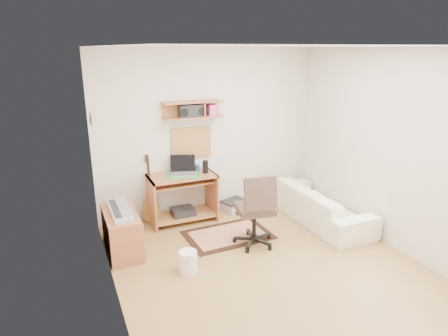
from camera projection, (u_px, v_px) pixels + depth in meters
name	position (u px, v px, depth m)	size (l,w,h in m)	color
floor	(269.00, 267.00, 4.80)	(3.60, 4.00, 0.01)	#A37844
ceiling	(278.00, 46.00, 4.03)	(3.60, 4.00, 0.01)	white
back_wall	(209.00, 132.00, 6.17)	(3.60, 0.01, 2.60)	beige
left_wall	(109.00, 188.00, 3.73)	(0.01, 4.00, 2.60)	beige
right_wall	(393.00, 150.00, 5.10)	(0.01, 4.00, 2.60)	beige
wall_shelf	(193.00, 110.00, 5.82)	(0.90, 0.25, 0.26)	#A85D3B
cork_board	(191.00, 143.00, 6.07)	(0.64, 0.03, 0.49)	#A57E52
wall_photo	(91.00, 119.00, 4.92)	(0.02, 0.20, 0.15)	#4C8CBF
desk	(183.00, 198.00, 5.99)	(1.00, 0.55, 0.75)	#A85D3B
laptop	(183.00, 166.00, 5.82)	(0.37, 0.37, 0.29)	silver
speaker	(205.00, 167.00, 5.94)	(0.09, 0.09, 0.20)	black
desk_lamp	(192.00, 162.00, 6.04)	(0.09, 0.09, 0.27)	black
pencil_cup	(197.00, 168.00, 6.06)	(0.07, 0.07, 0.10)	#2F4B8E
boombox	(192.00, 111.00, 5.82)	(0.38, 0.17, 0.20)	black
rug	(228.00, 235.00, 5.61)	(1.20, 0.80, 0.02)	beige
task_chair	(255.00, 209.00, 5.22)	(0.53, 0.53, 1.04)	#3E2C24
cabinet	(122.00, 232.00, 5.11)	(0.40, 0.90, 0.55)	#A85D3B
music_keyboard	(120.00, 210.00, 5.02)	(0.23, 0.74, 0.06)	#B2B5BA
guitar	(150.00, 190.00, 5.88)	(0.28, 0.18, 1.06)	olive
waste_basket	(188.00, 261.00, 4.67)	(0.22, 0.22, 0.26)	white
printer	(234.00, 205.00, 6.47)	(0.41, 0.32, 0.16)	#A5A8AA
sofa	(320.00, 199.00, 5.98)	(1.86, 0.54, 0.73)	beige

